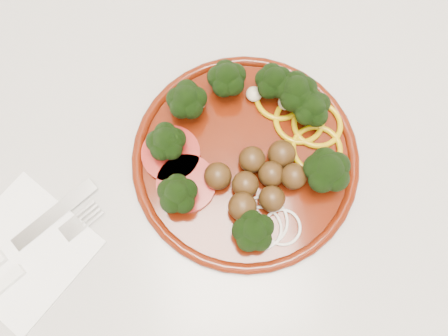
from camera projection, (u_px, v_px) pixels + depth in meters
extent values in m
cube|color=silver|center=(302.00, 198.00, 1.03)|extent=(2.40, 0.60, 0.87)
cube|color=#AFACA6|center=(359.00, 128.00, 0.60)|extent=(2.40, 0.60, 0.03)
cylinder|color=#491205|center=(245.00, 159.00, 0.56)|extent=(0.29, 0.29, 0.01)
torus|color=#491205|center=(245.00, 158.00, 0.56)|extent=(0.29, 0.29, 0.01)
sphere|color=#452D11|center=(245.00, 184.00, 0.53)|extent=(0.03, 0.03, 0.03)
sphere|color=#452D11|center=(282.00, 154.00, 0.54)|extent=(0.03, 0.03, 0.03)
sphere|color=#452D11|center=(271.00, 174.00, 0.53)|extent=(0.03, 0.03, 0.03)
sphere|color=#452D11|center=(293.00, 177.00, 0.53)|extent=(0.03, 0.03, 0.03)
sphere|color=#452D11|center=(242.00, 207.00, 0.52)|extent=(0.03, 0.03, 0.03)
sphere|color=#452D11|center=(218.00, 176.00, 0.53)|extent=(0.03, 0.03, 0.03)
sphere|color=#452D11|center=(272.00, 198.00, 0.53)|extent=(0.03, 0.03, 0.03)
sphere|color=#452D11|center=(252.00, 159.00, 0.54)|extent=(0.03, 0.03, 0.03)
torus|color=#B68F06|center=(299.00, 121.00, 0.57)|extent=(0.07, 0.07, 0.01)
torus|color=#B68F06|center=(317.00, 149.00, 0.56)|extent=(0.07, 0.07, 0.01)
torus|color=#B68F06|center=(279.00, 98.00, 0.58)|extent=(0.07, 0.07, 0.01)
torus|color=#B68F06|center=(317.00, 124.00, 0.57)|extent=(0.07, 0.07, 0.01)
cylinder|color=#720A07|center=(171.00, 154.00, 0.56)|extent=(0.08, 0.08, 0.01)
cylinder|color=#720A07|center=(186.00, 184.00, 0.55)|extent=(0.08, 0.08, 0.01)
torus|color=beige|center=(260.00, 228.00, 0.53)|extent=(0.06, 0.06, 0.00)
torus|color=beige|center=(282.00, 227.00, 0.53)|extent=(0.05, 0.05, 0.00)
torus|color=beige|center=(263.00, 221.00, 0.53)|extent=(0.06, 0.06, 0.00)
ellipsoid|color=#C6B793|center=(254.00, 94.00, 0.58)|extent=(0.02, 0.02, 0.02)
ellipsoid|color=#C6B793|center=(198.00, 103.00, 0.57)|extent=(0.02, 0.02, 0.02)
ellipsoid|color=#C6B793|center=(286.00, 103.00, 0.57)|extent=(0.02, 0.02, 0.02)
cube|color=white|center=(23.00, 251.00, 0.54)|extent=(0.20, 0.20, 0.00)
cube|color=silver|center=(55.00, 214.00, 0.54)|extent=(0.11, 0.08, 0.00)
cube|color=silver|center=(72.00, 229.00, 0.54)|extent=(0.03, 0.03, 0.00)
cube|color=silver|center=(94.00, 220.00, 0.54)|extent=(0.03, 0.02, 0.00)
cube|color=silver|center=(91.00, 217.00, 0.54)|extent=(0.03, 0.02, 0.00)
cube|color=silver|center=(88.00, 213.00, 0.55)|extent=(0.03, 0.02, 0.00)
cube|color=silver|center=(85.00, 209.00, 0.55)|extent=(0.03, 0.02, 0.00)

